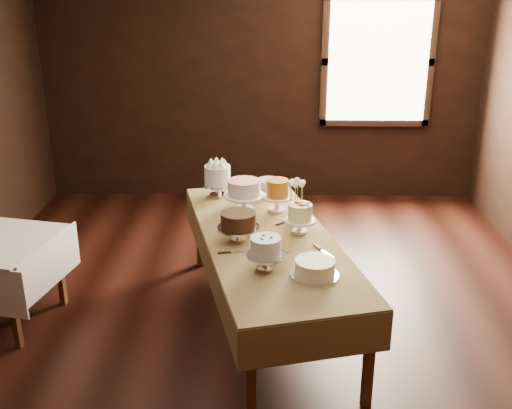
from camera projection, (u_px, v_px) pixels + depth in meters
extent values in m
cube|color=black|center=(255.00, 331.00, 4.61)|extent=(5.00, 6.00, 0.01)
cube|color=black|center=(261.00, 79.00, 6.91)|extent=(5.00, 0.02, 2.80)
cube|color=#FFEABF|center=(378.00, 62.00, 6.76)|extent=(1.10, 0.05, 1.30)
cube|color=#402414|center=(251.00, 378.00, 3.56)|extent=(0.07, 0.07, 0.65)
cube|color=#402414|center=(199.00, 233.00, 5.53)|extent=(0.07, 0.07, 0.65)
cube|color=#402414|center=(369.00, 361.00, 3.72)|extent=(0.07, 0.07, 0.65)
cube|color=#402414|center=(278.00, 226.00, 5.68)|extent=(0.07, 0.07, 0.65)
cube|color=#402414|center=(268.00, 240.00, 4.49)|extent=(1.38, 2.41, 0.04)
cube|color=olive|center=(268.00, 237.00, 4.48)|extent=(1.45, 2.49, 0.01)
cube|color=#402414|center=(14.00, 309.00, 4.30)|extent=(0.05, 0.05, 0.63)
cube|color=#402414|center=(60.00, 269.00, 4.88)|extent=(0.05, 0.05, 0.63)
cylinder|color=silver|center=(218.00, 189.00, 5.27)|extent=(0.27, 0.27, 0.13)
cylinder|color=silver|center=(217.00, 173.00, 5.22)|extent=(0.29, 0.29, 0.16)
cylinder|color=white|center=(269.00, 192.00, 5.35)|extent=(0.26, 0.26, 0.01)
cylinder|color=tan|center=(269.00, 186.00, 5.33)|extent=(0.29, 0.29, 0.11)
cylinder|color=white|center=(244.00, 201.00, 4.97)|extent=(0.33, 0.33, 0.14)
cylinder|color=silver|center=(244.00, 187.00, 4.93)|extent=(0.30, 0.30, 0.11)
cylinder|color=white|center=(277.00, 203.00, 4.94)|extent=(0.24, 0.24, 0.14)
cylinder|color=#B16A19|center=(277.00, 187.00, 4.89)|extent=(0.25, 0.25, 0.14)
cylinder|color=silver|center=(238.00, 233.00, 4.40)|extent=(0.31, 0.31, 0.12)
cylinder|color=#341A0A|center=(238.00, 218.00, 4.36)|extent=(0.34, 0.34, 0.11)
cylinder|color=white|center=(300.00, 225.00, 4.53)|extent=(0.23, 0.23, 0.11)
cylinder|color=beige|center=(300.00, 211.00, 4.49)|extent=(0.25, 0.25, 0.12)
cylinder|color=silver|center=(266.00, 261.00, 3.97)|extent=(0.26, 0.26, 0.12)
cylinder|color=silver|center=(266.00, 245.00, 3.93)|extent=(0.29, 0.29, 0.12)
cylinder|color=silver|center=(315.00, 275.00, 3.90)|extent=(0.32, 0.32, 0.01)
cylinder|color=beige|center=(315.00, 267.00, 3.88)|extent=(0.29, 0.29, 0.10)
cube|color=silver|center=(281.00, 253.00, 4.21)|extent=(0.24, 0.08, 0.01)
cube|color=silver|center=(327.00, 254.00, 4.20)|extent=(0.14, 0.22, 0.01)
cube|color=silver|center=(291.00, 220.00, 4.77)|extent=(0.19, 0.18, 0.01)
cube|color=silver|center=(241.00, 252.00, 4.23)|extent=(0.24, 0.07, 0.01)
imported|color=#2D2823|center=(296.00, 213.00, 4.76)|extent=(0.13, 0.13, 0.12)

